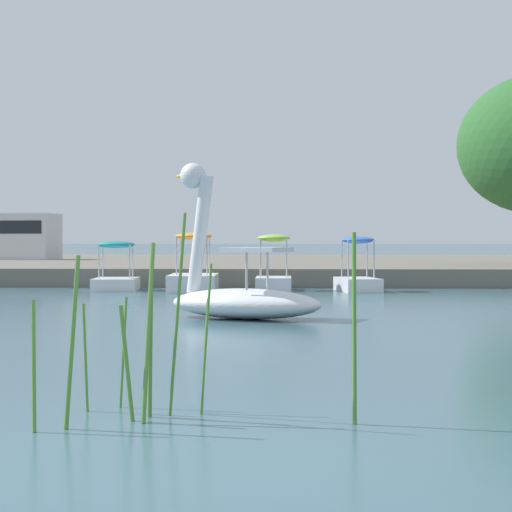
# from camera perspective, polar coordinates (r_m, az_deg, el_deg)

# --- Properties ---
(ground_plane) EXTENTS (693.84, 693.84, 0.00)m
(ground_plane) POSITION_cam_1_polar(r_m,az_deg,el_deg) (5.76, -7.09, -12.85)
(ground_plane) COLOR #385966
(shore_bank_far) EXTENTS (110.60, 27.68, 0.55)m
(shore_bank_far) POSITION_cam_1_polar(r_m,az_deg,el_deg) (40.02, 1.42, -0.59)
(shore_bank_far) COLOR #6B665B
(shore_bank_far) RESTS_ON ground_plane
(swan_boat) EXTENTS (3.06, 2.16, 2.77)m
(swan_boat) POSITION_cam_1_polar(r_m,az_deg,el_deg) (15.95, -0.98, -2.20)
(swan_boat) COLOR white
(swan_boat) RESTS_ON ground_plane
(pedal_boat_blue) EXTENTS (1.26, 1.99, 1.49)m
(pedal_boat_blue) POSITION_cam_1_polar(r_m,az_deg,el_deg) (24.68, 6.40, -1.20)
(pedal_boat_blue) COLOR white
(pedal_boat_blue) RESTS_ON ground_plane
(pedal_boat_lime) EXTENTS (0.99, 1.75, 1.54)m
(pedal_boat_lime) POSITION_cam_1_polar(r_m,az_deg,el_deg) (24.93, 1.11, -1.11)
(pedal_boat_lime) COLOR white
(pedal_boat_lime) RESTS_ON ground_plane
(pedal_boat_orange) EXTENTS (1.38, 2.42, 1.59)m
(pedal_boat_orange) POSITION_cam_1_polar(r_m,az_deg,el_deg) (24.74, -3.95, -1.13)
(pedal_boat_orange) COLOR white
(pedal_boat_orange) RESTS_ON ground_plane
(pedal_boat_teal) EXTENTS (1.32, 1.93, 1.36)m
(pedal_boat_teal) POSITION_cam_1_polar(r_m,az_deg,el_deg) (25.36, -8.78, -1.20)
(pedal_boat_teal) COLOR white
(pedal_boat_teal) RESTS_ON ground_plane
(parked_van) EXTENTS (4.47, 2.43, 1.99)m
(parked_van) POSITION_cam_1_polar(r_m,az_deg,el_deg) (41.16, -15.29, 1.30)
(parked_van) COLOR silver
(parked_van) RESTS_ON shore_bank_far
(reed_clump_foreground) EXTENTS (2.36, 1.03, 1.59)m
(reed_clump_foreground) POSITION_cam_1_polar(r_m,az_deg,el_deg) (6.94, -5.99, -5.45)
(reed_clump_foreground) COLOR #4C7F33
(reed_clump_foreground) RESTS_ON ground_plane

